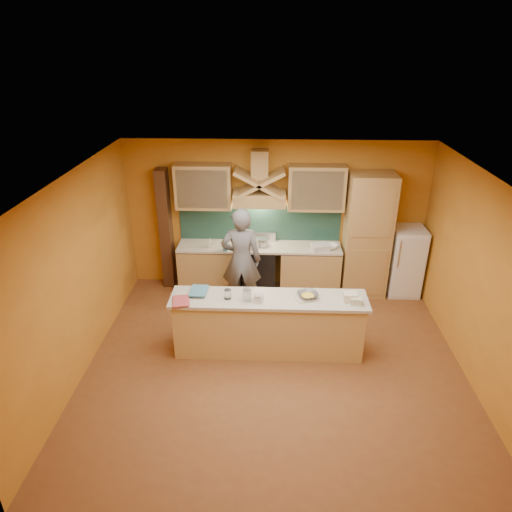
{
  "coord_description": "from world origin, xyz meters",
  "views": [
    {
      "loc": [
        -0.07,
        -5.45,
        4.39
      ],
      "look_at": [
        -0.31,
        0.9,
        1.33
      ],
      "focal_mm": 32.0,
      "sensor_mm": 36.0,
      "label": 1
    }
  ],
  "objects_px": {
    "stove": "(259,268)",
    "person": "(241,260)",
    "mixing_bowl": "(308,295)",
    "kitchen_scale": "(258,299)",
    "fridge": "(405,261)"
  },
  "relations": [
    {
      "from": "stove",
      "to": "kitchen_scale",
      "type": "bearing_deg",
      "value": -88.51
    },
    {
      "from": "kitchen_scale",
      "to": "mixing_bowl",
      "type": "relative_size",
      "value": 0.41
    },
    {
      "from": "stove",
      "to": "fridge",
      "type": "distance_m",
      "value": 2.71
    },
    {
      "from": "stove",
      "to": "person",
      "type": "relative_size",
      "value": 0.48
    },
    {
      "from": "kitchen_scale",
      "to": "mixing_bowl",
      "type": "distance_m",
      "value": 0.74
    },
    {
      "from": "stove",
      "to": "person",
      "type": "bearing_deg",
      "value": -113.17
    },
    {
      "from": "stove",
      "to": "kitchen_scale",
      "type": "relative_size",
      "value": 7.62
    },
    {
      "from": "fridge",
      "to": "mixing_bowl",
      "type": "height_order",
      "value": "fridge"
    },
    {
      "from": "stove",
      "to": "mixing_bowl",
      "type": "relative_size",
      "value": 3.14
    },
    {
      "from": "fridge",
      "to": "mixing_bowl",
      "type": "distance_m",
      "value": 2.7
    },
    {
      "from": "stove",
      "to": "mixing_bowl",
      "type": "distance_m",
      "value": 2.09
    },
    {
      "from": "kitchen_scale",
      "to": "fridge",
      "type": "bearing_deg",
      "value": 52.75
    },
    {
      "from": "stove",
      "to": "mixing_bowl",
      "type": "xyz_separation_m",
      "value": [
        0.77,
        -1.86,
        0.53
      ]
    },
    {
      "from": "person",
      "to": "kitchen_scale",
      "type": "height_order",
      "value": "person"
    },
    {
      "from": "person",
      "to": "kitchen_scale",
      "type": "bearing_deg",
      "value": 103.61
    }
  ]
}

